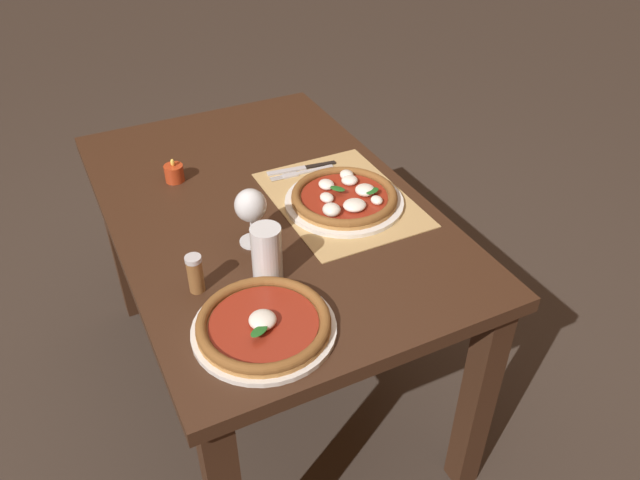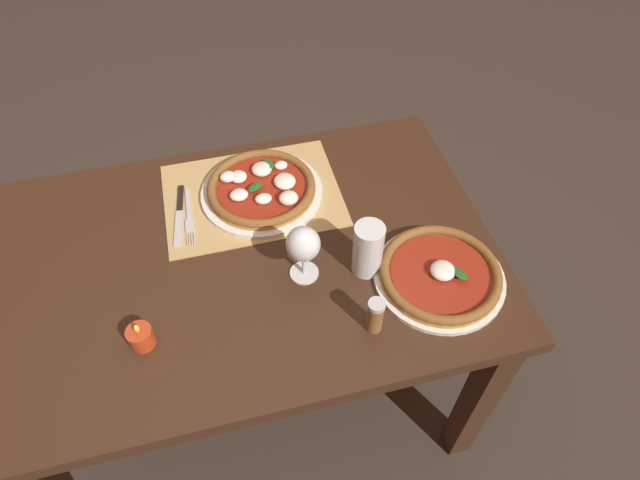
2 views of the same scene
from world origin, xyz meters
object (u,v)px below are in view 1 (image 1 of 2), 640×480
object	(u,v)px
pint_glass	(267,255)
pepper_shaker	(195,274)
votive_candle	(174,174)
wine_glass	(251,208)
fork	(302,173)
pizza_far	(264,325)
knife	(302,168)
pizza_near	(345,198)

from	to	relation	value
pint_glass	pepper_shaker	bearing A→B (deg)	78.36
pint_glass	votive_candle	xyz separation A→B (m)	(0.53, 0.08, -0.05)
wine_glass	fork	distance (m)	0.37
pizza_far	knife	size ratio (longest dim) A/B	1.45
wine_glass	votive_candle	xyz separation A→B (m)	(0.38, 0.10, -0.08)
pizza_far	fork	xyz separation A→B (m)	(0.56, -0.35, -0.01)
pizza_far	knife	world-z (taller)	pizza_far
pizza_far	pint_glass	world-z (taller)	pint_glass
knife	pepper_shaker	world-z (taller)	pepper_shaker
knife	votive_candle	distance (m)	0.38
knife	votive_candle	world-z (taller)	votive_candle
fork	pepper_shaker	world-z (taller)	pepper_shaker
pizza_near	pint_glass	xyz separation A→B (m)	(-0.20, 0.31, 0.05)
wine_glass	pint_glass	size ratio (longest dim) A/B	1.07
pizza_far	votive_candle	bearing A→B (deg)	0.05
pizza_far	pepper_shaker	size ratio (longest dim) A/B	3.22
pint_glass	fork	xyz separation A→B (m)	(0.40, -0.27, -0.06)
pizza_near	knife	size ratio (longest dim) A/B	1.53
pint_glass	knife	bearing A→B (deg)	-33.77
pizza_near	pepper_shaker	bearing A→B (deg)	109.26
pizza_near	votive_candle	world-z (taller)	votive_candle
wine_glass	votive_candle	size ratio (longest dim) A/B	2.15
pizza_far	pint_glass	xyz separation A→B (m)	(0.16, -0.08, 0.05)
pepper_shaker	fork	bearing A→B (deg)	-49.90
wine_glass	votive_candle	world-z (taller)	wine_glass
fork	knife	bearing A→B (deg)	-24.93
pizza_far	knife	bearing A→B (deg)	-31.62
votive_candle	pizza_near	bearing A→B (deg)	-130.83
pepper_shaker	pizza_far	bearing A→B (deg)	-155.41
knife	votive_candle	xyz separation A→B (m)	(0.11, 0.36, 0.02)
knife	pint_glass	bearing A→B (deg)	146.23
pint_glass	pizza_far	bearing A→B (deg)	154.66
wine_glass	knife	distance (m)	0.39
pepper_shaker	knife	bearing A→B (deg)	-48.82
votive_candle	pint_glass	bearing A→B (deg)	-171.91
fork	votive_candle	bearing A→B (deg)	69.26
wine_glass	fork	bearing A→B (deg)	-45.16
pizza_near	wine_glass	size ratio (longest dim) A/B	2.13
pint_glass	fork	bearing A→B (deg)	-34.25
pizza_far	pepper_shaker	xyz separation A→B (m)	(0.19, 0.09, 0.03)
wine_glass	knife	size ratio (longest dim) A/B	0.72
pizza_near	fork	size ratio (longest dim) A/B	1.65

